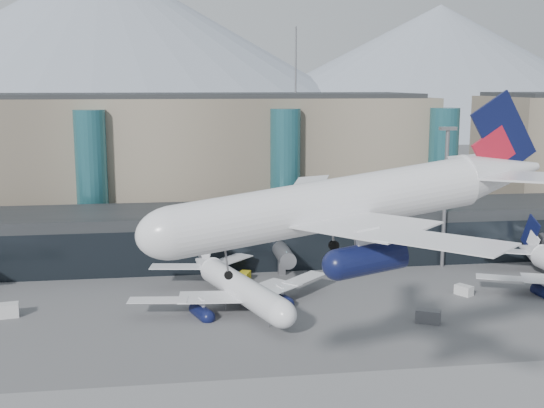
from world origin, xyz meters
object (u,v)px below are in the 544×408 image
(lightmast_mid, at_px, (445,189))
(veh_g, at_px, (464,290))
(veh_c, at_px, (428,316))
(veh_b, at_px, (244,276))
(veh_a, at_px, (6,311))
(hero_jet, at_px, (369,186))
(jet_parked_mid, at_px, (233,277))

(lightmast_mid, height_order, veh_g, lightmast_mid)
(veh_c, relative_size, veh_g, 1.25)
(lightmast_mid, bearing_deg, veh_b, -173.90)
(veh_a, height_order, veh_g, veh_a)
(veh_c, distance_m, veh_g, 15.35)
(hero_jet, bearing_deg, veh_g, 48.78)
(lightmast_mid, distance_m, veh_b, 39.56)
(lightmast_mid, height_order, hero_jet, hero_jet)
(veh_b, xyz_separation_m, veh_c, (23.50, -24.19, 0.16))
(veh_g, bearing_deg, jet_parked_mid, -123.13)
(hero_jet, distance_m, veh_g, 58.44)
(veh_b, bearing_deg, veh_g, -87.95)
(hero_jet, relative_size, veh_a, 10.51)
(veh_a, bearing_deg, veh_b, 9.72)
(lightmast_mid, xyz_separation_m, veh_g, (-3.13, -16.75, -13.63))
(lightmast_mid, bearing_deg, jet_parked_mid, -158.52)
(hero_jet, xyz_separation_m, veh_a, (-40.50, 44.08, -23.78))
(hero_jet, distance_m, veh_a, 64.41)
(veh_a, distance_m, veh_c, 60.34)
(veh_a, bearing_deg, veh_g, -10.25)
(veh_g, bearing_deg, veh_c, -73.54)
(veh_b, bearing_deg, lightmast_mid, -61.09)
(veh_a, distance_m, veh_g, 69.65)
(veh_c, bearing_deg, hero_jet, -92.07)
(lightmast_mid, distance_m, veh_c, 33.97)
(jet_parked_mid, relative_size, veh_c, 10.29)
(jet_parked_mid, bearing_deg, veh_c, -134.57)
(veh_c, bearing_deg, jet_parked_mid, -177.76)
(lightmast_mid, height_order, veh_a, lightmast_mid)
(jet_parked_mid, xyz_separation_m, veh_g, (36.70, -1.08, -3.44))
(veh_c, bearing_deg, veh_b, 161.68)
(jet_parked_mid, bearing_deg, veh_b, -33.23)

